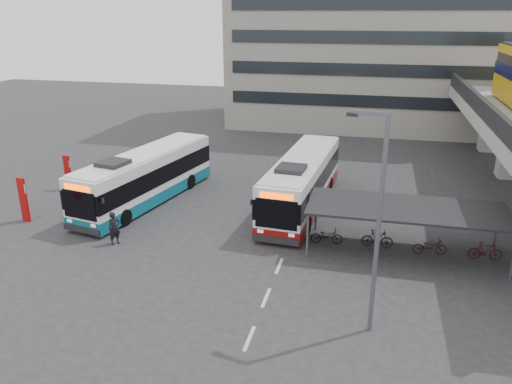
% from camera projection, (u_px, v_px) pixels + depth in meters
% --- Properties ---
extents(ground, '(120.00, 120.00, 0.00)m').
position_uv_depth(ground, '(231.00, 261.00, 25.28)').
color(ground, '#28282B').
rests_on(ground, ground).
extents(bike_shelter, '(10.00, 4.00, 2.54)m').
position_uv_depth(bike_shelter, '(405.00, 223.00, 25.59)').
color(bike_shelter, '#595B60').
rests_on(bike_shelter, ground).
extents(office_block, '(30.00, 15.00, 25.00)m').
position_uv_depth(office_block, '(379.00, 5.00, 52.60)').
color(office_block, gray).
rests_on(office_block, ground).
extents(road_markings, '(0.15, 7.60, 0.01)m').
position_uv_depth(road_markings, '(266.00, 298.00, 21.98)').
color(road_markings, beige).
rests_on(road_markings, ground).
extents(bus_main, '(3.56, 12.43, 3.63)m').
position_uv_depth(bus_main, '(302.00, 182.00, 31.63)').
color(bus_main, white).
rests_on(bus_main, ground).
extents(bus_teal, '(4.89, 12.44, 3.60)m').
position_uv_depth(bus_teal, '(146.00, 177.00, 32.63)').
color(bus_teal, white).
rests_on(bus_teal, ground).
extents(pedestrian, '(0.75, 0.80, 1.84)m').
position_uv_depth(pedestrian, '(114.00, 228.00, 26.79)').
color(pedestrian, black).
rests_on(pedestrian, ground).
extents(lamp_post, '(1.52, 0.46, 8.71)m').
position_uv_depth(lamp_post, '(377.00, 214.00, 18.12)').
color(lamp_post, '#595B60').
rests_on(lamp_post, ground).
extents(sign_totem_mid, '(0.58, 0.31, 2.74)m').
position_uv_depth(sign_totem_mid, '(23.00, 199.00, 29.61)').
color(sign_totem_mid, '#A1090A').
rests_on(sign_totem_mid, ground).
extents(sign_totem_north, '(0.53, 0.26, 2.48)m').
position_uv_depth(sign_totem_north, '(68.00, 172.00, 35.04)').
color(sign_totem_north, '#A1090A').
rests_on(sign_totem_north, ground).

